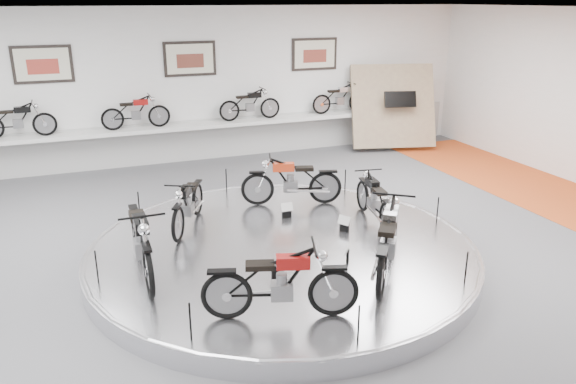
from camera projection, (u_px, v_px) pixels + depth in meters
name	position (u px, v px, depth m)	size (l,w,h in m)	color
floor	(289.00, 268.00, 9.15)	(16.00, 16.00, 0.00)	#515153
ceiling	(289.00, 11.00, 7.84)	(16.00, 16.00, 0.00)	white
wall_back	(191.00, 86.00, 14.66)	(16.00, 16.00, 0.00)	white
dado_band	(194.00, 140.00, 15.11)	(15.68, 0.04, 1.10)	#BCBCBA
display_platform	(283.00, 253.00, 9.37)	(6.40, 6.40, 0.30)	silver
platform_rim	(283.00, 246.00, 9.33)	(6.40, 6.40, 0.10)	#B2B2BA
shelf	(196.00, 126.00, 14.72)	(11.00, 0.55, 0.10)	silver
poster_left	(43.00, 64.00, 13.19)	(1.35, 0.06, 0.88)	beige
poster_center	(190.00, 59.00, 14.39)	(1.35, 0.06, 0.88)	beige
poster_right	(315.00, 54.00, 15.60)	(1.35, 0.06, 0.88)	beige
display_panel	(393.00, 106.00, 16.04)	(2.40, 0.12, 2.40)	tan
shelf_bike_a	(18.00, 123.00, 13.14)	(1.22, 0.42, 0.73)	black
shelf_bike_b	(136.00, 114.00, 14.07)	(1.22, 0.42, 0.73)	maroon
shelf_bike_c	(250.00, 106.00, 15.10)	(1.22, 0.42, 0.73)	black
shelf_bike_d	(340.00, 100.00, 16.03)	(1.22, 0.42, 0.73)	#AFB0B4
bike_a	(374.00, 199.00, 10.11)	(1.53, 0.54, 0.90)	black
bike_b	(292.00, 180.00, 10.99)	(1.68, 0.59, 0.99)	red
bike_c	(188.00, 203.00, 9.88)	(1.57, 0.55, 0.92)	black
bike_d	(141.00, 239.00, 8.18)	(1.85, 0.65, 1.09)	black
bike_e	(280.00, 282.00, 7.04)	(1.70, 0.60, 1.00)	maroon
bike_f	(388.00, 239.00, 8.16)	(1.88, 0.66, 1.10)	#AFB0B4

